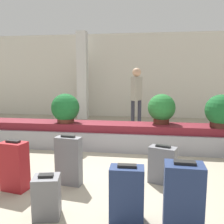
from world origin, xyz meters
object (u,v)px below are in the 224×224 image
object	(u,v)px
suitcase_6	(15,166)
suitcase_3	(183,197)
pillar	(83,76)
traveler_0	(136,92)
potted_plant_2	(65,109)
potted_plant_0	(221,112)
suitcase_5	(47,197)
suitcase_0	(127,194)
potted_plant_1	(162,109)
suitcase_2	(162,165)
suitcase_4	(69,161)

from	to	relation	value
suitcase_6	suitcase_3	bearing A→B (deg)	-4.89
pillar	traveler_0	size ratio (longest dim) A/B	1.74
suitcase_3	potted_plant_2	distance (m)	3.60
potted_plant_0	suitcase_5	bearing A→B (deg)	-133.69
suitcase_0	suitcase_5	size ratio (longest dim) A/B	1.29
pillar	suitcase_6	world-z (taller)	pillar
pillar	suitcase_3	world-z (taller)	pillar
suitcase_0	suitcase_3	xyz separation A→B (m)	(0.59, -0.08, 0.05)
suitcase_3	potted_plant_2	size ratio (longest dim) A/B	1.16
pillar	potted_plant_0	bearing A→B (deg)	-44.29
potted_plant_1	suitcase_2	bearing A→B (deg)	-91.82
potted_plant_0	traveler_0	size ratio (longest dim) A/B	0.37
pillar	traveler_0	distance (m)	2.70
suitcase_5	potted_plant_0	distance (m)	3.82
suitcase_2	potted_plant_2	world-z (taller)	potted_plant_2
suitcase_5	potted_plant_0	xyz separation A→B (m)	(2.60, 2.72, 0.65)
suitcase_3	traveler_0	world-z (taller)	traveler_0
suitcase_5	suitcase_3	bearing A→B (deg)	-14.25
pillar	traveler_0	world-z (taller)	pillar
suitcase_3	potted_plant_2	world-z (taller)	potted_plant_2
suitcase_5	suitcase_6	world-z (taller)	suitcase_6
suitcase_0	potted_plant_1	size ratio (longest dim) A/B	1.02
potted_plant_0	suitcase_6	bearing A→B (deg)	-147.25
suitcase_3	suitcase_5	xyz separation A→B (m)	(-1.51, 0.04, -0.12)
suitcase_5	suitcase_6	size ratio (longest dim) A/B	0.71
suitcase_4	traveler_0	bearing A→B (deg)	86.62
suitcase_0	potted_plant_0	xyz separation A→B (m)	(1.68, 2.68, 0.57)
suitcase_2	traveler_0	bearing A→B (deg)	118.15
pillar	suitcase_2	size ratio (longest dim) A/B	5.42
suitcase_2	suitcase_5	bearing A→B (deg)	-121.17
suitcase_4	suitcase_6	distance (m)	0.76
suitcase_6	potted_plant_2	size ratio (longest dim) A/B	1.12
suitcase_4	suitcase_6	xyz separation A→B (m)	(-0.70, -0.29, -0.01)
suitcase_0	potted_plant_0	size ratio (longest dim) A/B	0.99
suitcase_2	traveler_0	xyz separation A→B (m)	(-0.59, 3.74, 0.84)
pillar	suitcase_4	size ratio (longest dim) A/B	4.24
suitcase_2	potted_plant_0	size ratio (longest dim) A/B	0.88
suitcase_0	potted_plant_2	xyz separation A→B (m)	(-1.61, 2.71, 0.57)
potted_plant_0	potted_plant_2	bearing A→B (deg)	179.47
suitcase_0	potted_plant_0	distance (m)	3.22
suitcase_0	suitcase_4	size ratio (longest dim) A/B	0.88
suitcase_2	suitcase_4	distance (m)	1.41
suitcase_0	suitcase_6	bearing A→B (deg)	159.63
suitcase_3	potted_plant_1	xyz separation A→B (m)	(-0.09, 2.99, 0.53)
suitcase_0	suitcase_5	bearing A→B (deg)	-179.49
suitcase_4	potted_plant_1	xyz separation A→B (m)	(1.44, 2.07, 0.53)
suitcase_2	potted_plant_1	xyz separation A→B (m)	(0.06, 1.82, 0.62)
suitcase_0	traveler_0	size ratio (longest dim) A/B	0.36
suitcase_6	traveler_0	world-z (taller)	traveler_0
potted_plant_1	potted_plant_2	size ratio (longest dim) A/B	1.00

